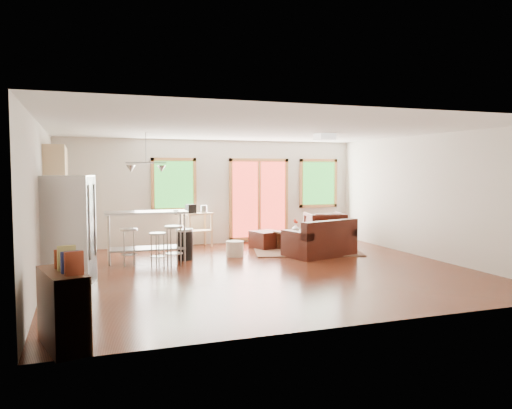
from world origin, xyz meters
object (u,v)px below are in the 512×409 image
object	(u,v)px
refrigerator	(70,231)
kitchen_cart	(197,218)
armchair	(325,227)
rug	(306,250)
coffee_table	(300,233)
island	(146,227)
loveseat	(321,241)
ottoman	(266,240)

from	to	relation	value
refrigerator	kitchen_cart	distance (m)	4.31
armchair	kitchen_cart	bearing A→B (deg)	-3.22
rug	coffee_table	xyz separation A→B (m)	(-0.05, 0.19, 0.36)
island	loveseat	bearing A→B (deg)	-8.88
rug	ottoman	distance (m)	0.97
armchair	island	distance (m)	4.52
coffee_table	ottoman	xyz separation A→B (m)	(-0.70, 0.39, -0.17)
armchair	ottoman	distance (m)	1.57
rug	island	xyz separation A→B (m)	(-3.64, -0.21, 0.69)
coffee_table	island	distance (m)	3.62
armchair	rug	bearing A→B (deg)	47.87
loveseat	coffee_table	size ratio (longest dim) A/B	1.37
armchair	coffee_table	bearing A→B (deg)	36.51
loveseat	armchair	world-z (taller)	armchair
ottoman	island	world-z (taller)	island
coffee_table	refrigerator	distance (m)	5.44
loveseat	kitchen_cart	size ratio (longest dim) A/B	1.61
coffee_table	refrigerator	xyz separation A→B (m)	(-5.00, -2.08, 0.51)
island	armchair	bearing A→B (deg)	10.26
ottoman	coffee_table	bearing A→B (deg)	-29.51
armchair	island	bearing A→B (deg)	21.24
rug	ottoman	bearing A→B (deg)	142.07
ottoman	kitchen_cart	world-z (taller)	kitchen_cart
refrigerator	kitchen_cart	bearing A→B (deg)	62.12
ottoman	island	bearing A→B (deg)	-164.71
armchair	refrigerator	bearing A→B (deg)	34.03
coffee_table	loveseat	bearing A→B (deg)	-86.97
armchair	ottoman	xyz separation A→B (m)	(-1.55, -0.01, -0.25)
refrigerator	island	world-z (taller)	refrigerator
armchair	kitchen_cart	xyz separation A→B (m)	(-3.05, 0.77, 0.26)
loveseat	ottoman	distance (m)	1.55
loveseat	kitchen_cart	bearing A→B (deg)	119.57
refrigerator	island	bearing A→B (deg)	62.83
ottoman	island	distance (m)	3.04
loveseat	ottoman	bearing A→B (deg)	101.99
coffee_table	armchair	bearing A→B (deg)	25.54
loveseat	kitchen_cart	xyz separation A→B (m)	(-2.25, 2.14, 0.40)
ottoman	armchair	bearing A→B (deg)	0.49
rug	coffee_table	size ratio (longest dim) A/B	1.93
refrigerator	armchair	bearing A→B (deg)	35.87
rug	ottoman	size ratio (longest dim) A/B	3.83
loveseat	island	bearing A→B (deg)	154.32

